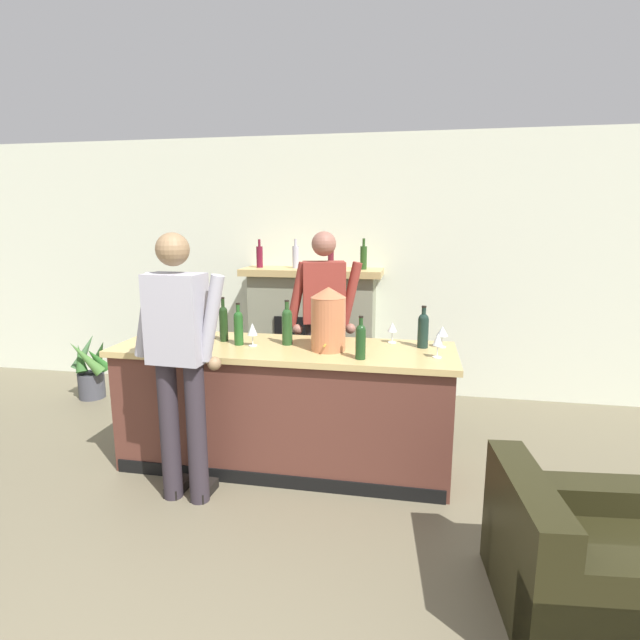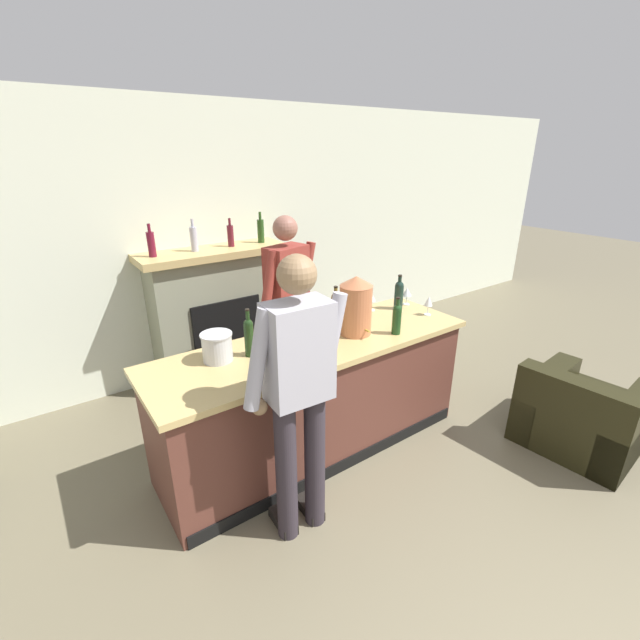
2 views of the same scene
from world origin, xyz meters
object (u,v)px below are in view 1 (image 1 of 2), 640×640
fireplace_stone (313,331)px  wine_bottle_port_short (423,329)px  person_customer (179,357)px  wine_bottle_burgundy_dark (361,340)px  wine_glass_front_left (392,328)px  wine_glass_near_bucket (252,330)px  copper_dispenser (328,319)px  wine_bottle_rose_blush (238,326)px  wine_bottle_cabernet_heavy (287,325)px  armchair_black (584,569)px  potted_plant_corner (90,369)px  wine_bottle_riesling_slim (340,324)px  person_bartender (324,323)px  ice_bucket_steel (202,326)px  wine_glass_front_right (442,332)px  wine_glass_by_dispenser (438,341)px  wine_bottle_chardonnay_pale (224,322)px

fireplace_stone → wine_bottle_port_short: 1.88m
person_customer → wine_bottle_port_short: size_ratio=5.74×
wine_bottle_burgundy_dark → wine_glass_front_left: size_ratio=1.86×
wine_glass_near_bucket → copper_dispenser: bearing=-1.6°
wine_bottle_rose_blush → wine_bottle_cabernet_heavy: wine_bottle_cabernet_heavy is taller
armchair_black → wine_glass_front_left: 1.96m
potted_plant_corner → wine_bottle_riesling_slim: bearing=-15.7°
person_bartender → wine_bottle_riesling_slim: (0.20, -0.43, 0.09)m
ice_bucket_steel → wine_bottle_cabernet_heavy: bearing=-6.3°
wine_bottle_rose_blush → wine_glass_front_left: wine_bottle_rose_blush is taller
potted_plant_corner → wine_glass_front_right: (3.57, -0.85, 0.74)m
copper_dispenser → wine_glass_by_dispenser: size_ratio=2.73×
armchair_black → ice_bucket_steel: bearing=151.4°
armchair_black → wine_glass_front_left: (-0.99, 1.48, 0.82)m
wine_bottle_chardonnay_pale → wine_glass_near_bucket: size_ratio=1.98×
wine_bottle_rose_blush → wine_bottle_chardonnay_pale: (-0.15, 0.09, 0.01)m
armchair_black → person_customer: size_ratio=0.53×
copper_dispenser → potted_plant_corner: bearing=158.4°
person_bartender → wine_glass_near_bucket: bearing=-120.0°
wine_glass_front_left → wine_bottle_port_short: bearing=-24.6°
potted_plant_corner → wine_glass_by_dispenser: wine_glass_by_dispenser is taller
armchair_black → ice_bucket_steel: (-2.49, 1.36, 0.80)m
fireplace_stone → person_customer: size_ratio=0.94×
fireplace_stone → copper_dispenser: (0.46, -1.66, 0.48)m
person_bartender → wine_bottle_burgundy_dark: person_bartender is taller
ice_bucket_steel → wine_bottle_chardonnay_pale: bearing=-16.7°
armchair_black → wine_bottle_burgundy_dark: size_ratio=3.21×
wine_bottle_cabernet_heavy → wine_glass_front_right: 1.16m
wine_bottle_port_short → person_bartender: bearing=147.9°
potted_plant_corner → ice_bucket_steel: (1.70, -0.91, 0.72)m
copper_dispenser → wine_bottle_rose_blush: size_ratio=1.44×
fireplace_stone → wine_bottle_burgundy_dark: (0.71, -1.85, 0.38)m
wine_glass_near_bucket → wine_glass_by_dispenser: 1.35m
wine_bottle_riesling_slim → wine_bottle_port_short: bearing=-8.8°
wine_bottle_riesling_slim → wine_glass_near_bucket: (-0.62, -0.29, -0.01)m
potted_plant_corner → wine_bottle_port_short: 3.62m
potted_plant_corner → person_bartender: person_bartender is taller
wine_bottle_burgundy_dark → wine_glass_by_dispenser: (0.51, 0.13, -0.01)m
wine_bottle_port_short → wine_glass_front_right: size_ratio=1.96×
wine_bottle_burgundy_dark → wine_glass_by_dispenser: size_ratio=1.76×
fireplace_stone → wine_bottle_riesling_slim: 1.49m
copper_dispenser → wine_bottle_rose_blush: 0.70m
wine_bottle_burgundy_dark → wine_glass_by_dispenser: wine_bottle_burgundy_dark is taller
wine_glass_front_right → wine_glass_by_dispenser: size_ratio=0.95×
wine_glass_front_right → wine_glass_near_bucket: bearing=-171.0°
ice_bucket_steel → wine_bottle_rose_blush: (0.36, -0.15, 0.04)m
fireplace_stone → armchair_black: fireplace_stone is taller
person_bartender → wine_bottle_cabernet_heavy: 0.66m
copper_dispenser → wine_glass_near_bucket: bearing=178.4°
ice_bucket_steel → wine_glass_near_bucket: ice_bucket_steel is taller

